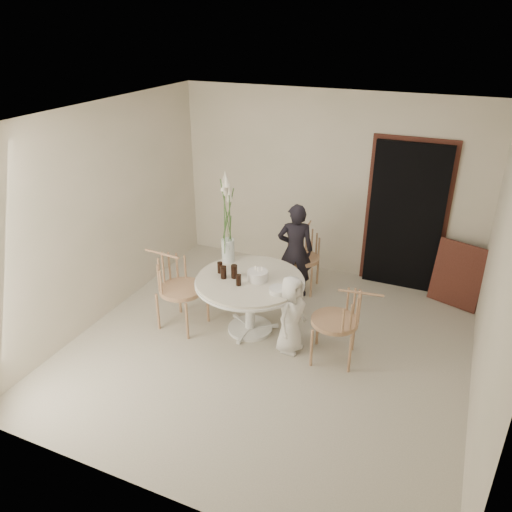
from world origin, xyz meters
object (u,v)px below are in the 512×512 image
at_px(chair_left, 172,279).
at_px(boy, 291,315).
at_px(chair_far, 304,249).
at_px(girl, 295,251).
at_px(chair_right, 347,315).
at_px(birthday_cake, 258,275).
at_px(flower_vase, 227,228).
at_px(table, 250,287).

xyz_separation_m(chair_left, boy, (1.56, 0.04, -0.15)).
height_order(chair_far, girl, girl).
relative_size(chair_left, boy, 1.01).
height_order(chair_right, chair_left, chair_left).
bearing_deg(chair_left, birthday_cake, -71.75).
distance_m(girl, boy, 1.33).
xyz_separation_m(chair_far, flower_vase, (-0.67, -1.07, 0.62)).
bearing_deg(chair_right, flower_vase, -112.78).
bearing_deg(chair_far, flower_vase, -126.39).
xyz_separation_m(chair_far, chair_right, (1.01, -1.51, 0.03)).
bearing_deg(chair_far, chair_right, -60.57).
xyz_separation_m(chair_right, boy, (-0.63, -0.06, -0.12)).
relative_size(chair_far, birthday_cake, 3.60).
distance_m(table, chair_right, 1.24).
bearing_deg(chair_right, table, -103.64).
height_order(chair_right, birthday_cake, chair_right).
distance_m(chair_right, girl, 1.58).
relative_size(girl, birthday_cake, 5.50).
bearing_deg(boy, birthday_cake, 78.83).
bearing_deg(boy, girl, 27.52).
relative_size(girl, boy, 1.40).
relative_size(chair_far, chair_right, 0.96).
relative_size(table, girl, 0.98).
bearing_deg(chair_right, boy, -92.47).
bearing_deg(girl, chair_left, 28.51).
relative_size(girl, flower_vase, 1.12).
distance_m(chair_far, boy, 1.62).
height_order(chair_far, chair_right, chair_right).
relative_size(chair_right, chair_left, 0.95).
bearing_deg(girl, chair_right, 110.82).
bearing_deg(birthday_cake, flower_vase, 150.42).
distance_m(chair_left, flower_vase, 0.94).
xyz_separation_m(table, boy, (0.60, -0.18, -0.13)).
bearing_deg(chair_far, chair_left, -130.39).
distance_m(table, boy, 0.64).
distance_m(chair_right, chair_left, 2.19).
bearing_deg(chair_right, girl, -147.33).
bearing_deg(chair_right, chair_far, -154.32).
xyz_separation_m(table, birthday_cake, (0.10, 0.01, 0.17)).
relative_size(table, flower_vase, 1.10).
bearing_deg(girl, table, 59.51).
height_order(birthday_cake, flower_vase, flower_vase).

